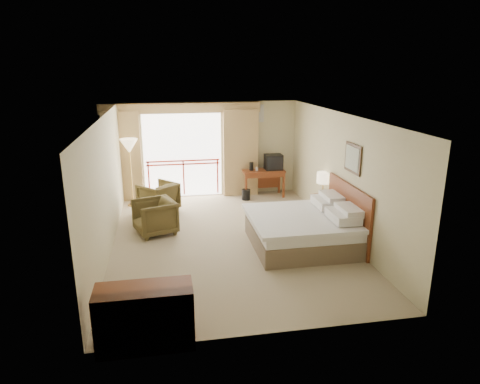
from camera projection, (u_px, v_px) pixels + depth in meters
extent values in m
plane|color=gray|center=(229.00, 239.00, 9.40)|extent=(7.00, 7.00, 0.00)
plane|color=white|center=(229.00, 116.00, 8.63)|extent=(7.00, 7.00, 0.00)
plane|color=beige|center=(210.00, 149.00, 12.32)|extent=(5.00, 0.00, 5.00)
plane|color=beige|center=(269.00, 246.00, 5.71)|extent=(5.00, 0.00, 5.00)
plane|color=beige|center=(106.00, 186.00, 8.59)|extent=(0.00, 7.00, 7.00)
plane|color=beige|center=(341.00, 175.00, 9.44)|extent=(0.00, 7.00, 7.00)
plane|color=white|center=(183.00, 156.00, 12.21)|extent=(2.40, 0.00, 2.40)
cube|color=red|center=(183.00, 164.00, 12.26)|extent=(2.09, 0.03, 0.04)
cube|color=red|center=(183.00, 161.00, 12.23)|extent=(2.09, 0.03, 0.04)
cube|color=red|center=(149.00, 179.00, 12.20)|extent=(0.04, 0.03, 1.00)
cube|color=red|center=(184.00, 178.00, 12.37)|extent=(0.04, 0.03, 1.00)
cube|color=red|center=(218.00, 176.00, 12.54)|extent=(0.04, 0.03, 1.00)
cube|color=#977649|center=(123.00, 157.00, 11.79)|extent=(1.00, 0.26, 2.50)
cube|color=#977649|center=(240.00, 153.00, 12.35)|extent=(1.00, 0.26, 2.50)
cube|color=#977649|center=(181.00, 108.00, 11.73)|extent=(4.40, 0.22, 0.28)
cube|color=silver|center=(255.00, 113.00, 12.23)|extent=(0.50, 0.04, 0.50)
cube|color=brown|center=(302.00, 237.00, 9.02)|extent=(2.05, 2.00, 0.40)
cube|color=white|center=(302.00, 223.00, 8.94)|extent=(2.01, 1.96, 0.22)
cube|color=white|center=(300.00, 218.00, 8.89)|extent=(2.09, 2.06, 0.08)
cube|color=white|center=(343.00, 216.00, 8.55)|extent=(0.50, 0.75, 0.18)
cube|color=white|center=(327.00, 202.00, 9.40)|extent=(0.50, 0.75, 0.18)
cube|color=white|center=(350.00, 210.00, 8.54)|extent=(0.40, 0.70, 0.14)
cube|color=white|center=(333.00, 197.00, 9.39)|extent=(0.40, 0.70, 0.14)
cube|color=#5D2512|center=(348.00, 214.00, 9.07)|extent=(0.06, 2.10, 1.30)
cube|color=black|center=(353.00, 158.00, 8.73)|extent=(0.03, 0.72, 0.60)
cube|color=silver|center=(352.00, 158.00, 8.72)|extent=(0.01, 0.60, 0.48)
cube|color=#5D2512|center=(322.00, 209.00, 10.42)|extent=(0.48, 0.56, 0.64)
cylinder|color=tan|center=(322.00, 194.00, 10.36)|extent=(0.13, 0.13, 0.04)
cylinder|color=tan|center=(323.00, 187.00, 10.32)|extent=(0.03, 0.03, 0.34)
cylinder|color=#FFE5B2|center=(323.00, 178.00, 10.25)|extent=(0.32, 0.32, 0.26)
cube|color=black|center=(324.00, 197.00, 10.17)|extent=(0.18, 0.15, 0.08)
cube|color=#5D2512|center=(263.00, 171.00, 12.30)|extent=(1.20, 0.58, 0.05)
cube|color=#5D2512|center=(246.00, 187.00, 12.08)|extent=(0.06, 0.06, 0.74)
cube|color=#5D2512|center=(284.00, 185.00, 12.27)|extent=(0.06, 0.06, 0.74)
cube|color=#5D2512|center=(243.00, 182.00, 12.55)|extent=(0.06, 0.06, 0.74)
cube|color=#5D2512|center=(279.00, 181.00, 12.74)|extent=(0.06, 0.06, 0.74)
cube|color=#5D2512|center=(261.00, 179.00, 12.62)|extent=(1.10, 0.03, 0.55)
cube|color=#5D2512|center=(265.00, 176.00, 12.08)|extent=(1.10, 0.03, 0.12)
cube|color=black|center=(273.00, 162.00, 12.28)|extent=(0.49, 0.38, 0.45)
cube|color=black|center=(275.00, 164.00, 12.10)|extent=(0.45, 0.02, 0.36)
cylinder|color=black|center=(251.00, 166.00, 12.20)|extent=(0.13, 0.13, 0.24)
cylinder|color=white|center=(257.00, 169.00, 12.20)|extent=(0.09, 0.09, 0.10)
cylinder|color=black|center=(246.00, 195.00, 12.13)|extent=(0.24, 0.24, 0.30)
imported|color=#43371A|center=(159.00, 211.00, 11.22)|extent=(1.18, 1.18, 0.77)
imported|color=#43371A|center=(156.00, 233.00, 9.75)|extent=(1.09, 1.07, 0.79)
cylinder|color=black|center=(142.00, 202.00, 10.08)|extent=(0.54, 0.54, 0.04)
cylinder|color=black|center=(142.00, 213.00, 10.16)|extent=(0.07, 0.07, 0.54)
cylinder|color=black|center=(143.00, 224.00, 10.24)|extent=(0.39, 0.39, 0.03)
imported|color=white|center=(142.00, 201.00, 10.08)|extent=(0.25, 0.29, 0.02)
cylinder|color=tan|center=(133.00, 205.00, 11.69)|extent=(0.30, 0.30, 0.03)
cylinder|color=tan|center=(131.00, 177.00, 11.47)|extent=(0.03, 0.03, 1.59)
cone|color=#FFE5B2|center=(129.00, 146.00, 11.23)|extent=(0.47, 0.47, 0.37)
cube|color=#5D2512|center=(145.00, 317.00, 5.74)|extent=(1.30, 0.54, 0.86)
cube|color=black|center=(144.00, 328.00, 5.49)|extent=(1.19, 0.02, 0.76)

